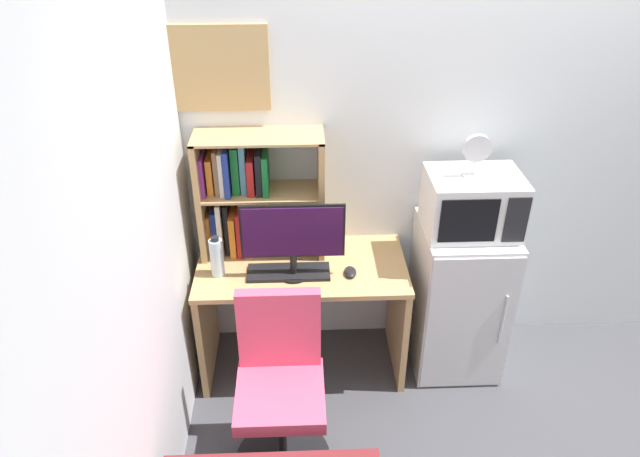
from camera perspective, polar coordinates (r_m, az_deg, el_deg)
wall_back at (r=3.55m, az=20.98°, el=7.80°), size 6.40×0.04×2.60m
wall_left at (r=1.99m, az=-20.83°, el=-11.52°), size 0.04×4.40×2.60m
desk at (r=3.40m, az=-1.72°, el=-6.66°), size 1.15×0.59×0.73m
hutch_bookshelf at (r=3.25m, az=-7.23°, el=3.33°), size 0.68×0.26×0.70m
monitor at (r=3.05m, az=-2.64°, el=-0.64°), size 0.54×0.16×0.43m
keyboard at (r=3.20m, az=-3.03°, el=-4.23°), size 0.44×0.16×0.02m
computer_mouse at (r=3.19m, az=2.93°, el=-4.19°), size 0.07×0.10×0.03m
water_bottle at (r=3.18m, az=-9.89°, el=-2.73°), size 0.07×0.07×0.24m
mini_fridge at (r=3.56m, az=13.16°, el=-6.46°), size 0.49×0.53×0.93m
microwave at (r=3.23m, az=14.45°, el=2.38°), size 0.49×0.38×0.32m
desk_fan at (r=3.09m, az=14.77°, el=6.96°), size 0.14×0.11×0.23m
desk_chair at (r=2.97m, az=-3.79°, el=-15.65°), size 0.48×0.48×0.94m
wall_corkboard at (r=3.13m, az=-11.54°, el=14.81°), size 0.70×0.02×0.43m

